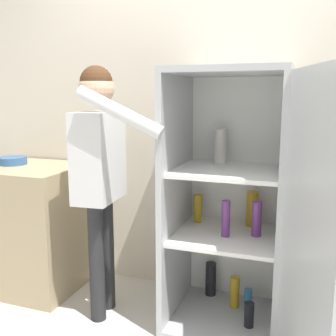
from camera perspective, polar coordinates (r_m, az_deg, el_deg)
name	(u,v)px	position (r m, az deg, el deg)	size (l,w,h in m)	color
wall_back	(209,117)	(2.76, 6.01, 7.42)	(7.00, 0.06, 2.55)	beige
refrigerator	(243,208)	(2.33, 10.79, -5.73)	(0.94, 1.32, 1.57)	#B7BABC
person	(100,160)	(2.46, -9.84, 1.19)	(0.62, 0.50, 1.60)	#262628
counter	(31,226)	(3.15, -19.31, -7.95)	(0.77, 0.65, 0.91)	tan
bowl	(13,161)	(3.15, -21.60, 0.99)	(0.20, 0.20, 0.06)	#335B8E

